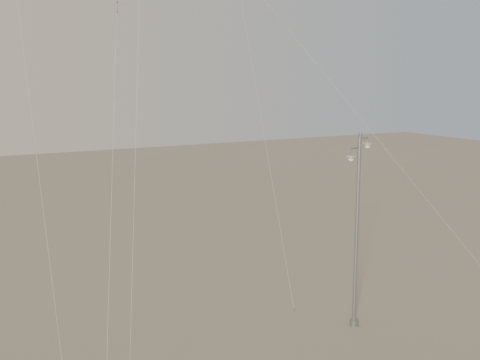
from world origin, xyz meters
TOP-DOWN VIEW (x-y plane):
  - ground at (0.00, 0.00)m, footprint 160.00×160.00m
  - street_lamp at (3.99, 2.00)m, footprint 1.61×0.64m
  - kite_3 at (-8.13, 1.88)m, footprint 3.85×7.34m
  - kite_4 at (6.65, 13.05)m, footprint 10.50×15.26m

SIDE VIEW (x-z plane):
  - ground at x=0.00m, z-range 0.00..0.00m
  - street_lamp at x=3.99m, z-range 0.32..10.03m
  - kite_3 at x=-8.13m, z-range 4.76..21.67m
  - kite_4 at x=6.65m, z-range 5.20..25.91m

